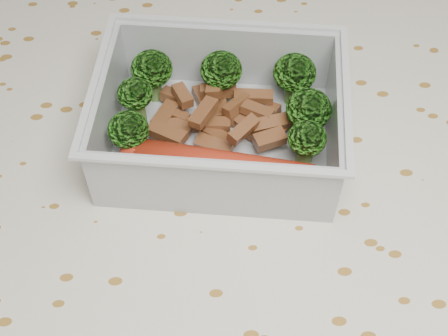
{
  "coord_description": "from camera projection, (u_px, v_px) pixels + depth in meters",
  "views": [
    {
      "loc": [
        -0.01,
        -0.27,
        1.13
      ],
      "look_at": [
        0.0,
        -0.01,
        0.78
      ],
      "focal_mm": 50.0,
      "sensor_mm": 36.0,
      "label": 1
    }
  ],
  "objects": [
    {
      "name": "sausage",
      "position": [
        221.0,
        168.0,
        0.44
      ],
      "size": [
        0.15,
        0.06,
        0.03
      ],
      "color": "#AB2915",
      "rests_on": "lunch_container"
    },
    {
      "name": "meat_pile",
      "position": [
        225.0,
        116.0,
        0.48
      ],
      "size": [
        0.11,
        0.08,
        0.03
      ],
      "color": "brown",
      "rests_on": "lunch_container"
    },
    {
      "name": "broccoli_florets",
      "position": [
        227.0,
        96.0,
        0.47
      ],
      "size": [
        0.16,
        0.11,
        0.05
      ],
      "color": "#608C3F",
      "rests_on": "lunch_container"
    },
    {
      "name": "dining_table",
      "position": [
        221.0,
        238.0,
        0.53
      ],
      "size": [
        1.4,
        0.9,
        0.75
      ],
      "color": "brown",
      "rests_on": "ground"
    },
    {
      "name": "tablecloth",
      "position": [
        221.0,
        206.0,
        0.49
      ],
      "size": [
        1.46,
        0.96,
        0.19
      ],
      "color": "silver",
      "rests_on": "dining_table"
    },
    {
      "name": "lunch_container",
      "position": [
        220.0,
        125.0,
        0.46
      ],
      "size": [
        0.2,
        0.16,
        0.06
      ],
      "color": "silver",
      "rests_on": "tablecloth"
    }
  ]
}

